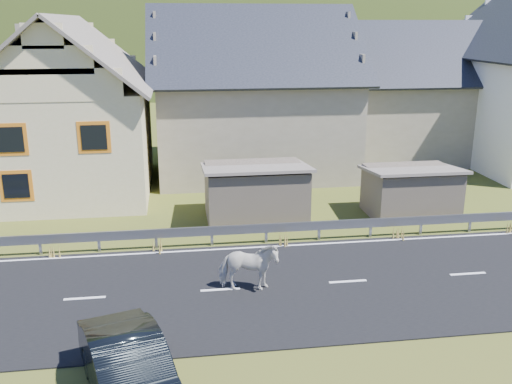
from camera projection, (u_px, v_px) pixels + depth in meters
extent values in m
plane|color=#3B4C15|center=(348.00, 283.00, 17.84)|extent=(160.00, 160.00, 0.00)
cube|color=black|center=(348.00, 282.00, 17.83)|extent=(60.00, 7.00, 0.04)
cube|color=silver|center=(348.00, 281.00, 17.82)|extent=(60.00, 6.60, 0.01)
cube|color=#93969B|center=(319.00, 226.00, 21.16)|extent=(28.00, 0.08, 0.34)
cube|color=#93969B|center=(40.00, 245.00, 19.89)|extent=(0.10, 0.06, 0.70)
cube|color=#93969B|center=(99.00, 242.00, 20.16)|extent=(0.10, 0.06, 0.70)
cube|color=#93969B|center=(156.00, 239.00, 20.43)|extent=(0.10, 0.06, 0.70)
cube|color=#93969B|center=(212.00, 237.00, 20.70)|extent=(0.10, 0.06, 0.70)
cube|color=#93969B|center=(266.00, 234.00, 20.98)|extent=(0.10, 0.06, 0.70)
cube|color=#93969B|center=(319.00, 231.00, 21.25)|extent=(0.10, 0.06, 0.70)
cube|color=#93969B|center=(371.00, 228.00, 21.52)|extent=(0.10, 0.06, 0.70)
cube|color=#93969B|center=(421.00, 226.00, 21.79)|extent=(0.10, 0.06, 0.70)
cube|color=#93969B|center=(470.00, 223.00, 22.06)|extent=(0.10, 0.06, 0.70)
cube|color=#6D604F|center=(255.00, 193.00, 23.42)|extent=(4.30, 3.30, 2.40)
cube|color=#6D604F|center=(411.00, 192.00, 23.85)|extent=(3.80, 2.90, 2.20)
cube|color=beige|center=(73.00, 139.00, 27.15)|extent=(7.00, 9.00, 5.00)
cube|color=orange|center=(10.00, 140.00, 22.40)|extent=(1.30, 0.12, 1.30)
cube|color=orange|center=(94.00, 137.00, 22.84)|extent=(1.30, 0.12, 1.30)
cube|color=orange|center=(16.00, 186.00, 22.95)|extent=(1.30, 0.12, 1.30)
cube|color=gray|center=(27.00, 50.00, 27.14)|extent=(0.70, 0.70, 2.40)
cube|color=gray|center=(252.00, 124.00, 31.22)|extent=(10.00, 9.00, 5.00)
cube|color=gray|center=(410.00, 117.00, 34.53)|extent=(9.00, 8.00, 4.60)
ellipsoid|color=#2C3D0F|center=(204.00, 107.00, 194.98)|extent=(440.00, 280.00, 260.00)
imported|color=beige|center=(248.00, 267.00, 17.04)|extent=(1.07, 1.90, 1.52)
imported|color=black|center=(130.00, 373.00, 12.02)|extent=(2.76, 4.68, 1.46)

